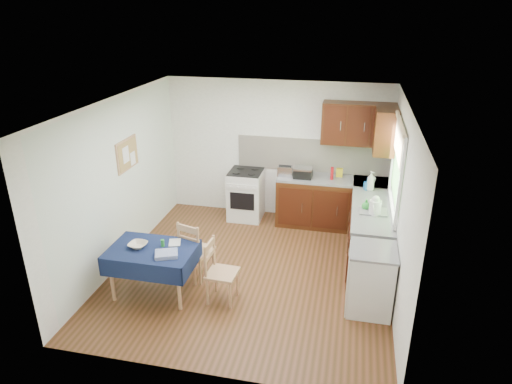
% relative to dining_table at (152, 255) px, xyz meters
% --- Properties ---
extents(floor, '(4.20, 4.20, 0.00)m').
position_rel_dining_table_xyz_m(floor, '(1.17, 0.80, -0.58)').
color(floor, '#472D13').
rests_on(floor, ground).
extents(ceiling, '(4.00, 4.20, 0.02)m').
position_rel_dining_table_xyz_m(ceiling, '(1.17, 0.80, 1.92)').
color(ceiling, white).
rests_on(ceiling, wall_back).
extents(wall_back, '(4.00, 0.02, 2.50)m').
position_rel_dining_table_xyz_m(wall_back, '(1.17, 2.90, 0.67)').
color(wall_back, silver).
rests_on(wall_back, ground).
extents(wall_front, '(4.00, 0.02, 2.50)m').
position_rel_dining_table_xyz_m(wall_front, '(1.17, -1.30, 0.67)').
color(wall_front, silver).
rests_on(wall_front, ground).
extents(wall_left, '(0.02, 4.20, 2.50)m').
position_rel_dining_table_xyz_m(wall_left, '(-0.83, 0.80, 0.67)').
color(wall_left, white).
rests_on(wall_left, ground).
extents(wall_right, '(0.02, 4.20, 2.50)m').
position_rel_dining_table_xyz_m(wall_right, '(3.17, 0.80, 0.67)').
color(wall_right, silver).
rests_on(wall_right, ground).
extents(base_cabinets, '(1.90, 2.30, 0.86)m').
position_rel_dining_table_xyz_m(base_cabinets, '(2.52, 2.06, -0.15)').
color(base_cabinets, black).
rests_on(base_cabinets, ground).
extents(worktop_back, '(1.90, 0.60, 0.04)m').
position_rel_dining_table_xyz_m(worktop_back, '(2.22, 2.60, 0.30)').
color(worktop_back, slate).
rests_on(worktop_back, base_cabinets).
extents(worktop_right, '(0.60, 1.70, 0.04)m').
position_rel_dining_table_xyz_m(worktop_right, '(2.87, 1.45, 0.30)').
color(worktop_right, slate).
rests_on(worktop_right, base_cabinets).
extents(worktop_corner, '(0.60, 0.60, 0.04)m').
position_rel_dining_table_xyz_m(worktop_corner, '(2.87, 2.60, 0.30)').
color(worktop_corner, slate).
rests_on(worktop_corner, base_cabinets).
extents(splashback, '(2.70, 0.02, 0.60)m').
position_rel_dining_table_xyz_m(splashback, '(1.82, 2.88, 0.62)').
color(splashback, white).
rests_on(splashback, wall_back).
extents(upper_cabinets, '(1.20, 0.85, 0.70)m').
position_rel_dining_table_xyz_m(upper_cabinets, '(2.69, 2.60, 1.27)').
color(upper_cabinets, black).
rests_on(upper_cabinets, wall_back).
extents(stove, '(0.60, 0.61, 0.92)m').
position_rel_dining_table_xyz_m(stove, '(0.67, 2.60, -0.13)').
color(stove, silver).
rests_on(stove, ground).
extents(window, '(0.04, 1.48, 1.26)m').
position_rel_dining_table_xyz_m(window, '(3.14, 1.50, 1.07)').
color(window, '#2C5A25').
rests_on(window, wall_right).
extents(fridge, '(0.58, 0.60, 0.89)m').
position_rel_dining_table_xyz_m(fridge, '(2.87, 0.25, -0.14)').
color(fridge, silver).
rests_on(fridge, ground).
extents(corkboard, '(0.04, 0.62, 0.47)m').
position_rel_dining_table_xyz_m(corkboard, '(-0.80, 1.10, 1.01)').
color(corkboard, tan).
rests_on(corkboard, wall_left).
extents(dining_table, '(1.14, 0.78, 0.69)m').
position_rel_dining_table_xyz_m(dining_table, '(0.00, 0.00, 0.00)').
color(dining_table, '#0E1838').
rests_on(dining_table, ground).
extents(chair_far, '(0.50, 0.50, 0.92)m').
position_rel_dining_table_xyz_m(chair_far, '(0.43, 0.46, -0.10)').
color(chair_far, tan).
rests_on(chair_far, ground).
extents(chair_near, '(0.41, 0.41, 0.87)m').
position_rel_dining_table_xyz_m(chair_near, '(0.91, 0.03, -0.12)').
color(chair_near, tan).
rests_on(chair_near, ground).
extents(toaster, '(0.26, 0.16, 0.20)m').
position_rel_dining_table_xyz_m(toaster, '(1.39, 2.55, 0.41)').
color(toaster, '#B3B3B8').
rests_on(toaster, worktop_back).
extents(sandwich_press, '(0.31, 0.27, 0.18)m').
position_rel_dining_table_xyz_m(sandwich_press, '(1.70, 2.54, 0.41)').
color(sandwich_press, black).
rests_on(sandwich_press, worktop_back).
extents(sauce_bottle, '(0.05, 0.05, 0.22)m').
position_rel_dining_table_xyz_m(sauce_bottle, '(2.20, 2.54, 0.43)').
color(sauce_bottle, red).
rests_on(sauce_bottle, worktop_back).
extents(yellow_packet, '(0.12, 0.09, 0.15)m').
position_rel_dining_table_xyz_m(yellow_packet, '(2.32, 2.71, 0.39)').
color(yellow_packet, gold).
rests_on(yellow_packet, worktop_back).
extents(dish_rack, '(0.39, 0.30, 0.19)m').
position_rel_dining_table_xyz_m(dish_rack, '(2.87, 1.34, 0.34)').
color(dish_rack, gray).
rests_on(dish_rack, worktop_right).
extents(kettle, '(0.17, 0.17, 0.29)m').
position_rel_dining_table_xyz_m(kettle, '(2.89, 1.26, 0.44)').
color(kettle, silver).
rests_on(kettle, worktop_right).
extents(cup, '(0.15, 0.15, 0.10)m').
position_rel_dining_table_xyz_m(cup, '(2.86, 2.53, 0.37)').
color(cup, white).
rests_on(cup, worktop_back).
extents(soap_bottle_a, '(0.17, 0.17, 0.32)m').
position_rel_dining_table_xyz_m(soap_bottle_a, '(2.83, 2.18, 0.48)').
color(soap_bottle_a, silver).
rests_on(soap_bottle_a, worktop_right).
extents(soap_bottle_b, '(0.12, 0.12, 0.19)m').
position_rel_dining_table_xyz_m(soap_bottle_b, '(2.79, 2.20, 0.41)').
color(soap_bottle_b, blue).
rests_on(soap_bottle_b, worktop_right).
extents(soap_bottle_c, '(0.14, 0.14, 0.16)m').
position_rel_dining_table_xyz_m(soap_bottle_c, '(2.77, 1.40, 0.40)').
color(soap_bottle_c, green).
rests_on(soap_bottle_c, worktop_right).
extents(plate_bowl, '(0.26, 0.26, 0.06)m').
position_rel_dining_table_xyz_m(plate_bowl, '(-0.19, -0.00, 0.13)').
color(plate_bowl, beige).
rests_on(plate_bowl, dining_table).
extents(book, '(0.21, 0.25, 0.02)m').
position_rel_dining_table_xyz_m(book, '(0.17, 0.18, 0.11)').
color(book, white).
rests_on(book, dining_table).
extents(spice_jar, '(0.05, 0.05, 0.10)m').
position_rel_dining_table_xyz_m(spice_jar, '(0.12, 0.09, 0.15)').
color(spice_jar, green).
rests_on(spice_jar, dining_table).
extents(tea_towel, '(0.35, 0.31, 0.05)m').
position_rel_dining_table_xyz_m(tea_towel, '(0.27, -0.14, 0.13)').
color(tea_towel, '#2A439B').
rests_on(tea_towel, dining_table).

